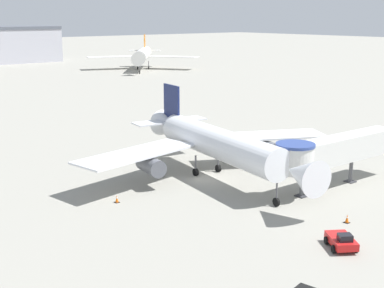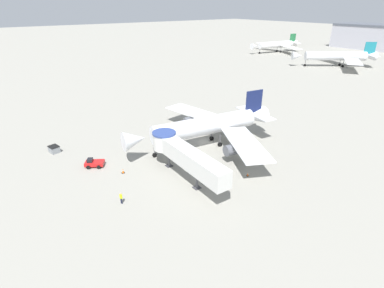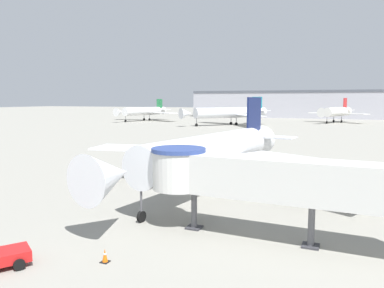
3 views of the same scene
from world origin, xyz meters
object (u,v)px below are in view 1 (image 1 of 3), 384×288
(jet_bridge, at_px, (331,151))
(traffic_cone_near_nose, at_px, (347,219))
(traffic_cone_port_wing, at_px, (117,199))
(pushback_tug_red, at_px, (342,241))
(main_airplane, at_px, (216,144))
(traffic_cone_starboard_wing, at_px, (302,160))
(background_jet_orange_tail, at_px, (142,55))

(jet_bridge, xyz_separation_m, traffic_cone_near_nose, (-7.13, -7.36, -3.97))
(traffic_cone_port_wing, height_order, traffic_cone_near_nose, traffic_cone_near_nose)
(pushback_tug_red, bearing_deg, main_airplane, 110.27)
(traffic_cone_starboard_wing, height_order, background_jet_orange_tail, background_jet_orange_tail)
(pushback_tug_red, distance_m, traffic_cone_near_nose, 6.01)
(main_airplane, relative_size, jet_bridge, 1.85)
(traffic_cone_starboard_wing, xyz_separation_m, background_jet_orange_tail, (53.59, 114.84, 4.93))
(background_jet_orange_tail, bearing_deg, traffic_cone_port_wing, -86.71)
(traffic_cone_starboard_wing, bearing_deg, background_jet_orange_tail, 64.98)
(traffic_cone_port_wing, distance_m, background_jet_orange_tail, 138.44)
(jet_bridge, bearing_deg, background_jet_orange_tail, 66.52)
(jet_bridge, xyz_separation_m, traffic_cone_starboard_wing, (6.23, 8.81, -4.05))
(traffic_cone_near_nose, height_order, background_jet_orange_tail, background_jet_orange_tail)
(traffic_cone_port_wing, bearing_deg, background_jet_orange_tail, 54.37)
(pushback_tug_red, relative_size, background_jet_orange_tail, 0.11)
(traffic_cone_port_wing, relative_size, background_jet_orange_tail, 0.02)
(main_airplane, bearing_deg, traffic_cone_near_nose, -81.01)
(traffic_cone_near_nose, distance_m, background_jet_orange_tail, 147.21)
(traffic_cone_starboard_wing, xyz_separation_m, traffic_cone_near_nose, (-13.36, -16.17, 0.08))
(traffic_cone_near_nose, bearing_deg, main_airplane, 89.68)
(jet_bridge, distance_m, traffic_cone_port_wing, 23.92)
(jet_bridge, bearing_deg, main_airplane, 124.56)
(pushback_tug_red, xyz_separation_m, traffic_cone_starboard_wing, (18.55, 19.20, -0.37))
(jet_bridge, height_order, traffic_cone_port_wing, jet_bridge)
(pushback_tug_red, relative_size, traffic_cone_starboard_wing, 5.67)
(pushback_tug_red, relative_size, traffic_cone_near_nose, 4.51)
(pushback_tug_red, bearing_deg, traffic_cone_starboard_wing, 80.08)
(pushback_tug_red, height_order, traffic_cone_starboard_wing, pushback_tug_red)
(jet_bridge, bearing_deg, traffic_cone_port_wing, 154.02)
(traffic_cone_starboard_wing, bearing_deg, main_airplane, 170.04)
(background_jet_orange_tail, bearing_deg, traffic_cone_starboard_wing, -76.11)
(main_airplane, relative_size, pushback_tug_red, 9.23)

